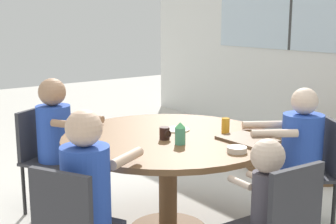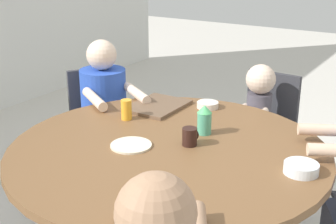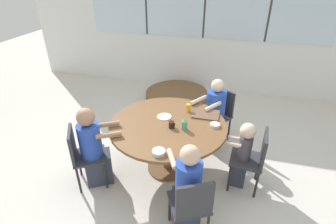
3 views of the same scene
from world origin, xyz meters
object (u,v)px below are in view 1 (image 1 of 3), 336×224
object	(u,v)px
person_woman_green_shirt	(58,151)
person_man_blue_shirt	(90,216)
sippy_cup	(180,133)
juice_glass	(226,125)
folded_table_stack	(305,158)
coffee_mug	(165,133)
chair_for_toddler	(282,224)
person_toddler	(263,216)
bowl_cereal	(237,150)
person_man_teal_shirt	(296,167)
bowl_white_shallow	(95,149)
chair_for_man_teal_shirt	(317,164)
chair_for_woman_green_shirt	(42,150)

from	to	relation	value
person_woman_green_shirt	person_man_blue_shirt	size ratio (longest dim) A/B	0.99
sippy_cup	juice_glass	xyz separation A→B (m)	(-0.04, 0.47, -0.02)
person_man_blue_shirt	folded_table_stack	distance (m)	3.25
sippy_cup	coffee_mug	bearing A→B (deg)	-177.02
chair_for_toddler	person_toddler	size ratio (longest dim) A/B	0.90
person_woman_green_shirt	bowl_cereal	world-z (taller)	person_woman_green_shirt
person_man_teal_shirt	folded_table_stack	bearing A→B (deg)	-23.38
person_man_blue_shirt	bowl_white_shallow	bearing A→B (deg)	120.45
bowl_white_shallow	folded_table_stack	size ratio (longest dim) A/B	0.11
coffee_mug	folded_table_stack	bearing A→B (deg)	101.47
sippy_cup	bowl_cereal	xyz separation A→B (m)	(0.38, 0.18, -0.06)
chair_for_toddler	juice_glass	size ratio (longest dim) A/B	7.57
chair_for_man_teal_shirt	person_man_blue_shirt	bearing A→B (deg)	117.28
coffee_mug	sippy_cup	size ratio (longest dim) A/B	0.57
chair_for_toddler	bowl_cereal	distance (m)	0.63
chair_for_man_teal_shirt	person_man_blue_shirt	world-z (taller)	person_man_blue_shirt
juice_glass	bowl_white_shallow	world-z (taller)	juice_glass
chair_for_man_teal_shirt	person_toddler	bearing A→B (deg)	142.68
chair_for_woman_green_shirt	person_man_teal_shirt	world-z (taller)	person_man_teal_shirt
chair_for_toddler	juice_glass	xyz separation A→B (m)	(-0.96, 0.48, 0.30)
person_woman_green_shirt	chair_for_man_teal_shirt	bearing A→B (deg)	104.65
person_toddler	bowl_cereal	size ratio (longest dim) A/B	7.45
person_man_blue_shirt	sippy_cup	world-z (taller)	person_man_blue_shirt
coffee_mug	sippy_cup	distance (m)	0.17
bowl_white_shallow	person_man_blue_shirt	bearing A→B (deg)	-32.65
person_man_teal_shirt	folded_table_stack	size ratio (longest dim) A/B	0.82
chair_for_man_teal_shirt	person_woman_green_shirt	xyz separation A→B (m)	(-1.49, -1.48, 0.01)
person_man_teal_shirt	bowl_white_shallow	distance (m)	1.58
bowl_cereal	coffee_mug	bearing A→B (deg)	-161.33
chair_for_woman_green_shirt	person_toddler	size ratio (longest dim) A/B	0.90
coffee_mug	folded_table_stack	world-z (taller)	coffee_mug
person_woman_green_shirt	folded_table_stack	distance (m)	2.79
sippy_cup	juice_glass	size ratio (longest dim) A/B	1.36
juice_glass	bowl_cereal	size ratio (longest dim) A/B	0.88
person_woman_green_shirt	person_man_teal_shirt	bearing A→B (deg)	103.58
folded_table_stack	chair_for_toddler	bearing A→B (deg)	-55.92
person_man_blue_shirt	person_man_teal_shirt	distance (m)	1.73
chair_for_woman_green_shirt	folded_table_stack	bearing A→B (deg)	137.45
chair_for_toddler	person_man_teal_shirt	distance (m)	1.11
person_man_teal_shirt	coffee_mug	world-z (taller)	person_man_teal_shirt
chair_for_woman_green_shirt	sippy_cup	size ratio (longest dim) A/B	5.55
chair_for_man_teal_shirt	coffee_mug	size ratio (longest dim) A/B	9.71
person_woman_green_shirt	sippy_cup	world-z (taller)	person_woman_green_shirt
chair_for_woman_green_shirt	person_man_teal_shirt	bearing A→B (deg)	102.54
person_man_blue_shirt	chair_for_toddler	bearing A→B (deg)	21.99
bowl_white_shallow	bowl_cereal	size ratio (longest dim) A/B	1.16
coffee_mug	bowl_white_shallow	bearing A→B (deg)	-90.77
chair_for_woman_green_shirt	coffee_mug	xyz separation A→B (m)	(1.08, 0.50, 0.29)
person_toddler	bowl_white_shallow	xyz separation A→B (m)	(-0.94, -0.57, 0.28)
person_man_blue_shirt	juice_glass	distance (m)	1.35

